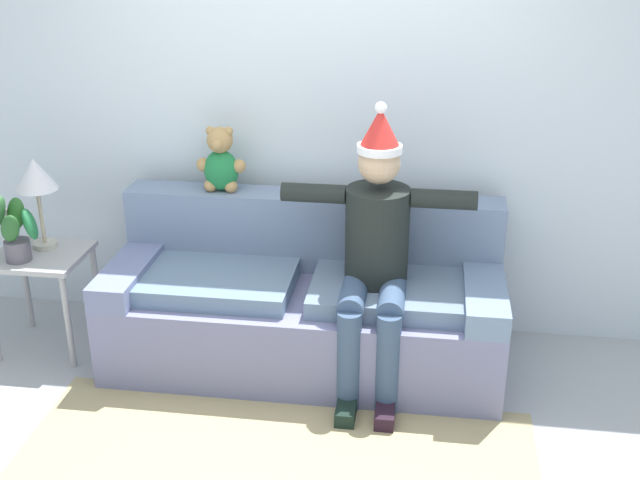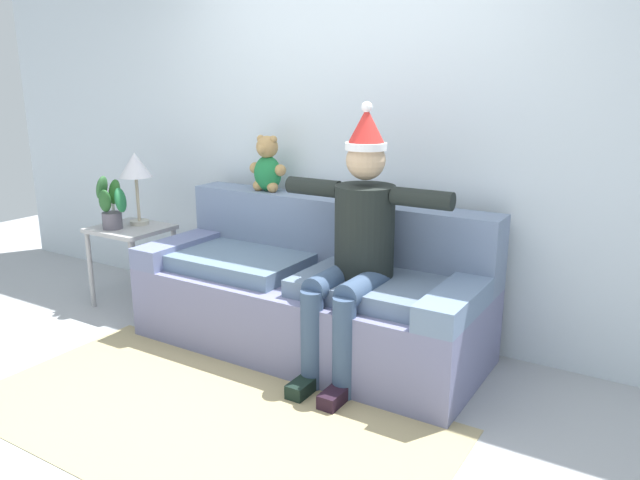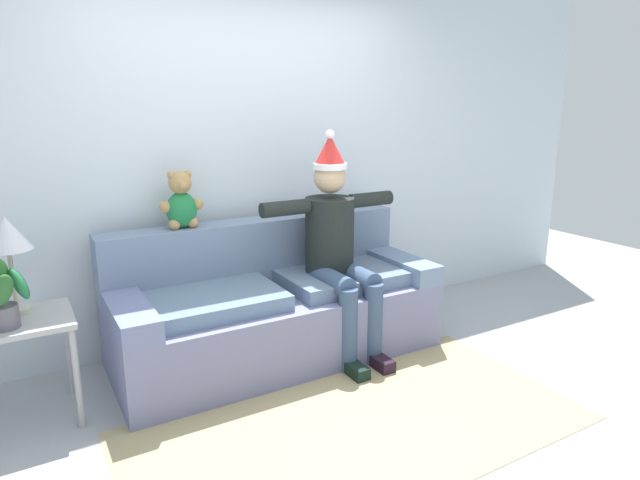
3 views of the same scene
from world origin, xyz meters
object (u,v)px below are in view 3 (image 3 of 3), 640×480
object	(u,v)px
person_seated	(337,243)
table_lamp	(7,238)
side_table	(22,336)
potted_plant	(2,294)
couch	(275,306)
teddy_bear	(181,202)

from	to	relation	value
person_seated	table_lamp	distance (m)	1.95
side_table	potted_plant	bearing A→B (deg)	-118.77
person_seated	side_table	world-z (taller)	person_seated
couch	person_seated	bearing A→B (deg)	-23.22
table_lamp	person_seated	bearing A→B (deg)	-5.15
side_table	table_lamp	world-z (taller)	table_lamp
side_table	table_lamp	xyz separation A→B (m)	(-0.00, 0.09, 0.52)
couch	person_seated	distance (m)	0.61
potted_plant	table_lamp	bearing A→B (deg)	74.61
table_lamp	potted_plant	world-z (taller)	table_lamp
table_lamp	potted_plant	distance (m)	0.31
teddy_bear	table_lamp	xyz separation A→B (m)	(-1.00, -0.26, -0.06)
potted_plant	person_seated	bearing A→B (deg)	0.74
person_seated	potted_plant	xyz separation A→B (m)	(-1.99, -0.03, -0.00)
couch	potted_plant	xyz separation A→B (m)	(-1.59, -0.20, 0.43)
person_seated	potted_plant	world-z (taller)	person_seated
couch	person_seated	xyz separation A→B (m)	(0.40, -0.17, 0.43)
teddy_bear	potted_plant	bearing A→B (deg)	-156.50
couch	teddy_bear	xyz separation A→B (m)	(-0.53, 0.26, 0.73)
person_seated	side_table	distance (m)	1.95
side_table	teddy_bear	bearing A→B (deg)	19.52
table_lamp	teddy_bear	bearing A→B (deg)	14.55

